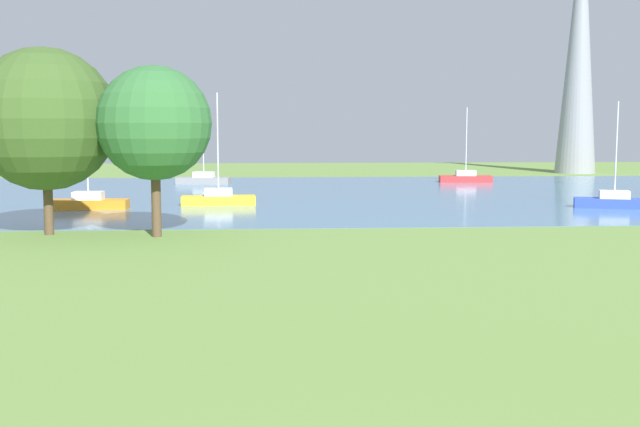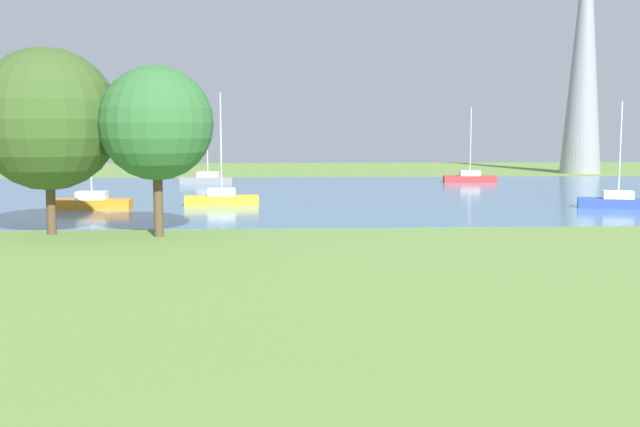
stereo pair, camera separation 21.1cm
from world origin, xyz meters
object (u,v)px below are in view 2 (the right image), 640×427
object	(u,v)px
tree_east_near	(48,119)
electricity_pylon	(585,40)
sailboat_blue	(618,201)
sailboat_yellow	(222,198)
sailboat_orange	(92,202)
sailboat_red	(470,177)
tree_west_near	(156,123)
sailboat_gray	(208,179)

from	to	relation	value
tree_east_near	electricity_pylon	bearing A→B (deg)	46.62
sailboat_blue	tree_east_near	bearing A→B (deg)	-162.63
sailboat_yellow	electricity_pylon	distance (m)	52.05
sailboat_yellow	electricity_pylon	size ratio (longest dim) A/B	0.25
sailboat_orange	electricity_pylon	world-z (taller)	electricity_pylon
sailboat_red	sailboat_yellow	xyz separation A→B (m)	(-21.44, -19.77, 0.00)
sailboat_yellow	sailboat_blue	bearing A→B (deg)	-7.79
sailboat_yellow	tree_east_near	size ratio (longest dim) A/B	0.83
sailboat_red	electricity_pylon	world-z (taller)	electricity_pylon
sailboat_orange	tree_east_near	xyz separation A→B (m)	(0.80, -11.33, 4.99)
sailboat_blue	tree_west_near	xyz separation A→B (m)	(-26.91, -11.05, 4.79)
sailboat_blue	electricity_pylon	distance (m)	41.36
sailboat_orange	sailboat_red	size ratio (longest dim) A/B	0.86
sailboat_orange	electricity_pylon	distance (m)	59.23
sailboat_yellow	sailboat_gray	distance (m)	19.05
sailboat_blue	tree_west_near	world-z (taller)	tree_west_near
sailboat_blue	tree_west_near	distance (m)	29.48
sailboat_orange	sailboat_gray	size ratio (longest dim) A/B	0.97
sailboat_gray	sailboat_red	bearing A→B (deg)	2.13
sailboat_orange	electricity_pylon	xyz separation A→B (m)	(45.16, 35.61, 14.17)
sailboat_red	sailboat_gray	world-z (taller)	sailboat_red
tree_east_near	electricity_pylon	world-z (taller)	electricity_pylon
sailboat_orange	sailboat_blue	bearing A→B (deg)	-2.23
sailboat_yellow	tree_east_near	xyz separation A→B (m)	(-7.07, -13.48, 4.98)
tree_west_near	sailboat_red	bearing A→B (deg)	55.77
sailboat_orange	tree_east_near	size ratio (longest dim) A/B	0.68
sailboat_gray	electricity_pylon	size ratio (longest dim) A/B	0.21
sailboat_orange	sailboat_blue	world-z (taller)	sailboat_blue
sailboat_orange	sailboat_red	bearing A→B (deg)	36.78
sailboat_blue	sailboat_yellow	world-z (taller)	sailboat_yellow
sailboat_blue	sailboat_gray	xyz separation A→B (m)	(-27.65, 22.30, -0.01)
tree_west_near	electricity_pylon	distance (m)	62.59
sailboat_blue	sailboat_gray	distance (m)	35.53
tree_east_near	tree_west_near	size ratio (longest dim) A/B	1.11
sailboat_orange	tree_west_near	distance (m)	14.53
sailboat_gray	tree_east_near	size ratio (longest dim) A/B	0.70
sailboat_gray	tree_west_near	world-z (taller)	tree_west_near
sailboat_yellow	tree_east_near	distance (m)	16.01
sailboat_gray	tree_west_near	bearing A→B (deg)	-88.72
sailboat_yellow	tree_east_near	bearing A→B (deg)	-117.69
sailboat_blue	tree_west_near	size ratio (longest dim) A/B	0.84
tree_east_near	tree_west_near	world-z (taller)	tree_east_near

